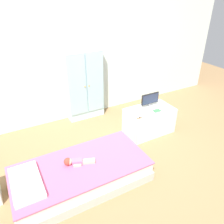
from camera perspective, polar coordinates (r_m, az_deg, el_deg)
ground_plane at (r=3.41m, az=3.35°, el=-11.84°), size 10.00×10.00×0.02m
back_wall at (r=4.08m, az=-8.18°, el=16.58°), size 6.40×0.05×2.70m
bed at (r=2.96m, az=-7.92°, el=-15.61°), size 1.70×0.84×0.30m
pillow at (r=2.77m, az=-21.35°, el=-16.65°), size 0.32×0.60×0.05m
doll at (r=2.86m, az=-9.89°, el=-12.55°), size 0.38×0.20×0.10m
wardrobe at (r=4.13m, az=-7.14°, el=7.23°), size 0.69×0.24×1.38m
tv_stand at (r=3.88m, az=9.55°, el=-2.20°), size 0.81×0.47×0.45m
tv_monitor at (r=3.79m, az=9.84°, el=3.31°), size 0.34×0.10×0.24m
rocking_horse_toy at (r=3.46m, az=7.26°, el=-0.86°), size 0.09×0.04×0.11m
book_green at (r=3.73m, az=11.56°, el=0.33°), size 0.12×0.09×0.01m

